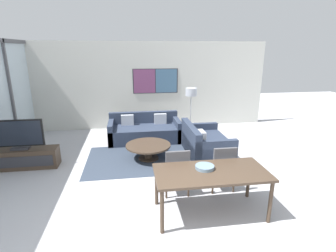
{
  "coord_description": "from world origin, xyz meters",
  "views": [
    {
      "loc": [
        -0.54,
        -2.7,
        2.54
      ],
      "look_at": [
        0.26,
        2.68,
        0.95
      ],
      "focal_mm": 28.0,
      "sensor_mm": 36.0,
      "label": 1
    }
  ],
  "objects_px": {
    "tv_console": "(22,158)",
    "television": "(18,135)",
    "coffee_table": "(148,148)",
    "dining_chair_centre": "(222,165)",
    "dining_table": "(211,176)",
    "sofa_side": "(204,144)",
    "dining_chair_left": "(176,169)",
    "sofa_main": "(145,131)",
    "floor_lamp": "(191,96)",
    "fruit_bowl": "(205,167)"
  },
  "relations": [
    {
      "from": "sofa_side",
      "to": "dining_chair_left",
      "type": "bearing_deg",
      "value": 150.2
    },
    {
      "from": "sofa_side",
      "to": "dining_chair_left",
      "type": "relative_size",
      "value": 1.76
    },
    {
      "from": "coffee_table",
      "to": "tv_console",
      "type": "bearing_deg",
      "value": -178.46
    },
    {
      "from": "fruit_bowl",
      "to": "television",
      "type": "bearing_deg",
      "value": 148.77
    },
    {
      "from": "tv_console",
      "to": "fruit_bowl",
      "type": "bearing_deg",
      "value": -31.22
    },
    {
      "from": "sofa_side",
      "to": "dining_chair_left",
      "type": "xyz_separation_m",
      "value": [
        -1.02,
        -1.78,
        0.24
      ]
    },
    {
      "from": "sofa_side",
      "to": "coffee_table",
      "type": "relative_size",
      "value": 1.45
    },
    {
      "from": "television",
      "to": "dining_chair_centre",
      "type": "height_order",
      "value": "television"
    },
    {
      "from": "dining_table",
      "to": "dining_chair_centre",
      "type": "height_order",
      "value": "dining_chair_centre"
    },
    {
      "from": "dining_chair_centre",
      "to": "fruit_bowl",
      "type": "relative_size",
      "value": 2.94
    },
    {
      "from": "fruit_bowl",
      "to": "dining_chair_left",
      "type": "bearing_deg",
      "value": 122.85
    },
    {
      "from": "sofa_main",
      "to": "floor_lamp",
      "type": "xyz_separation_m",
      "value": [
        1.36,
        -0.01,
        0.98
      ]
    },
    {
      "from": "dining_chair_left",
      "to": "dining_chair_centre",
      "type": "relative_size",
      "value": 1.0
    },
    {
      "from": "sofa_main",
      "to": "dining_chair_left",
      "type": "xyz_separation_m",
      "value": [
        0.38,
        -3.1,
        0.24
      ]
    },
    {
      "from": "dining_table",
      "to": "sofa_main",
      "type": "bearing_deg",
      "value": 102.13
    },
    {
      "from": "dining_table",
      "to": "dining_chair_centre",
      "type": "xyz_separation_m",
      "value": [
        0.43,
        0.67,
        -0.16
      ]
    },
    {
      "from": "television",
      "to": "dining_chair_left",
      "type": "distance_m",
      "value": 3.58
    },
    {
      "from": "sofa_main",
      "to": "dining_table",
      "type": "height_order",
      "value": "sofa_main"
    },
    {
      "from": "sofa_main",
      "to": "coffee_table",
      "type": "distance_m",
      "value": 1.42
    },
    {
      "from": "television",
      "to": "dining_table",
      "type": "distance_m",
      "value": 4.26
    },
    {
      "from": "dining_chair_left",
      "to": "fruit_bowl",
      "type": "bearing_deg",
      "value": -57.15
    },
    {
      "from": "dining_chair_left",
      "to": "fruit_bowl",
      "type": "distance_m",
      "value": 0.7
    },
    {
      "from": "sofa_side",
      "to": "fruit_bowl",
      "type": "xyz_separation_m",
      "value": [
        -0.67,
        -2.32,
        0.5
      ]
    },
    {
      "from": "sofa_side",
      "to": "fruit_bowl",
      "type": "relative_size",
      "value": 5.18
    },
    {
      "from": "television",
      "to": "sofa_main",
      "type": "height_order",
      "value": "television"
    },
    {
      "from": "sofa_side",
      "to": "coffee_table",
      "type": "height_order",
      "value": "sofa_side"
    },
    {
      "from": "television",
      "to": "sofa_side",
      "type": "distance_m",
      "value": 4.24
    },
    {
      "from": "dining_chair_centre",
      "to": "tv_console",
      "type": "bearing_deg",
      "value": 158.67
    },
    {
      "from": "dining_chair_centre",
      "to": "coffee_table",
      "type": "bearing_deg",
      "value": 126.71
    },
    {
      "from": "dining_table",
      "to": "fruit_bowl",
      "type": "relative_size",
      "value": 5.84
    },
    {
      "from": "coffee_table",
      "to": "sofa_side",
      "type": "bearing_deg",
      "value": 4.21
    },
    {
      "from": "fruit_bowl",
      "to": "floor_lamp",
      "type": "bearing_deg",
      "value": 80.13
    },
    {
      "from": "tv_console",
      "to": "dining_chair_left",
      "type": "distance_m",
      "value": 3.58
    },
    {
      "from": "coffee_table",
      "to": "dining_chair_left",
      "type": "distance_m",
      "value": 1.73
    },
    {
      "from": "sofa_side",
      "to": "dining_chair_centre",
      "type": "height_order",
      "value": "dining_chair_centre"
    },
    {
      "from": "dining_table",
      "to": "dining_chair_centre",
      "type": "bearing_deg",
      "value": 57.53
    },
    {
      "from": "dining_chair_centre",
      "to": "floor_lamp",
      "type": "xyz_separation_m",
      "value": [
        0.13,
        3.07,
        0.74
      ]
    },
    {
      "from": "sofa_side",
      "to": "coffee_table",
      "type": "bearing_deg",
      "value": 94.21
    },
    {
      "from": "dining_chair_left",
      "to": "floor_lamp",
      "type": "xyz_separation_m",
      "value": [
        0.98,
        3.09,
        0.74
      ]
    },
    {
      "from": "coffee_table",
      "to": "dining_chair_centre",
      "type": "xyz_separation_m",
      "value": [
        1.23,
        -1.66,
        0.23
      ]
    },
    {
      "from": "television",
      "to": "sofa_side",
      "type": "bearing_deg",
      "value": 2.42
    },
    {
      "from": "coffee_table",
      "to": "dining_chair_left",
      "type": "height_order",
      "value": "dining_chair_left"
    },
    {
      "from": "television",
      "to": "dining_chair_left",
      "type": "height_order",
      "value": "television"
    },
    {
      "from": "floor_lamp",
      "to": "sofa_side",
      "type": "bearing_deg",
      "value": -88.47
    },
    {
      "from": "television",
      "to": "sofa_main",
      "type": "xyz_separation_m",
      "value": [
        2.81,
        1.5,
        -0.51
      ]
    },
    {
      "from": "coffee_table",
      "to": "dining_chair_left",
      "type": "xyz_separation_m",
      "value": [
        0.38,
        -1.68,
        0.23
      ]
    },
    {
      "from": "tv_console",
      "to": "television",
      "type": "relative_size",
      "value": 1.46
    },
    {
      "from": "sofa_main",
      "to": "sofa_side",
      "type": "distance_m",
      "value": 1.92
    },
    {
      "from": "television",
      "to": "dining_table",
      "type": "xyz_separation_m",
      "value": [
        3.62,
        -2.25,
        -0.11
      ]
    },
    {
      "from": "coffee_table",
      "to": "fruit_bowl",
      "type": "bearing_deg",
      "value": -71.82
    }
  ]
}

